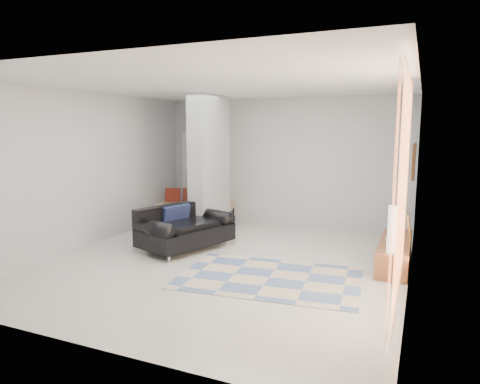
% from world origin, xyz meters
% --- Properties ---
extents(floor, '(6.00, 6.00, 0.00)m').
position_xyz_m(floor, '(0.00, 0.00, 0.00)').
color(floor, beige).
rests_on(floor, ground).
extents(ceiling, '(6.00, 6.00, 0.00)m').
position_xyz_m(ceiling, '(0.00, 0.00, 2.80)').
color(ceiling, white).
rests_on(ceiling, wall_back).
extents(wall_back, '(6.00, 0.00, 6.00)m').
position_xyz_m(wall_back, '(0.00, 3.00, 1.40)').
color(wall_back, '#BBBDC0').
rests_on(wall_back, ground).
extents(wall_front, '(6.00, 0.00, 6.00)m').
position_xyz_m(wall_front, '(0.00, -3.00, 1.40)').
color(wall_front, '#BBBDC0').
rests_on(wall_front, ground).
extents(wall_left, '(0.00, 6.00, 6.00)m').
position_xyz_m(wall_left, '(-2.75, 0.00, 1.40)').
color(wall_left, '#BBBDC0').
rests_on(wall_left, ground).
extents(wall_right, '(0.00, 6.00, 6.00)m').
position_xyz_m(wall_right, '(2.75, 0.00, 1.40)').
color(wall_right, '#BBBDC0').
rests_on(wall_right, ground).
extents(partition_column, '(0.35, 1.20, 2.80)m').
position_xyz_m(partition_column, '(-1.10, 1.60, 1.40)').
color(partition_column, '#999FA0').
rests_on(partition_column, floor).
extents(hallway_door, '(0.85, 0.06, 2.04)m').
position_xyz_m(hallway_door, '(-2.10, 2.96, 1.02)').
color(hallway_door, white).
rests_on(hallway_door, floor).
extents(curtain, '(0.00, 2.55, 2.55)m').
position_xyz_m(curtain, '(2.67, -1.15, 1.45)').
color(curtain, orange).
rests_on(curtain, wall_right).
extents(wall_art, '(0.04, 0.45, 0.55)m').
position_xyz_m(wall_art, '(2.72, 0.90, 1.65)').
color(wall_art, '#3A200F').
rests_on(wall_art, wall_right).
extents(media_console, '(0.45, 1.69, 0.80)m').
position_xyz_m(media_console, '(2.52, 0.90, 0.21)').
color(media_console, brown).
rests_on(media_console, floor).
extents(loveseat, '(1.43, 1.84, 0.76)m').
position_xyz_m(loveseat, '(-1.06, 0.46, 0.35)').
color(loveseat, silver).
rests_on(loveseat, floor).
extents(daybed, '(1.94, 1.33, 0.77)m').
position_xyz_m(daybed, '(-1.93, 2.46, 0.41)').
color(daybed, black).
rests_on(daybed, floor).
extents(area_rug, '(2.72, 1.95, 0.01)m').
position_xyz_m(area_rug, '(0.90, -0.44, 0.01)').
color(area_rug, '#C1B193').
rests_on(area_rug, floor).
extents(cylinder_lamp, '(0.12, 0.12, 0.67)m').
position_xyz_m(cylinder_lamp, '(2.50, 0.17, 0.74)').
color(cylinder_lamp, white).
rests_on(cylinder_lamp, media_console).
extents(bronze_figurine, '(0.15, 0.15, 0.26)m').
position_xyz_m(bronze_figurine, '(2.47, 1.50, 0.53)').
color(bronze_figurine, black).
rests_on(bronze_figurine, media_console).
extents(vase, '(0.21, 0.21, 0.20)m').
position_xyz_m(vase, '(2.47, 0.69, 0.50)').
color(vase, silver).
rests_on(vase, media_console).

